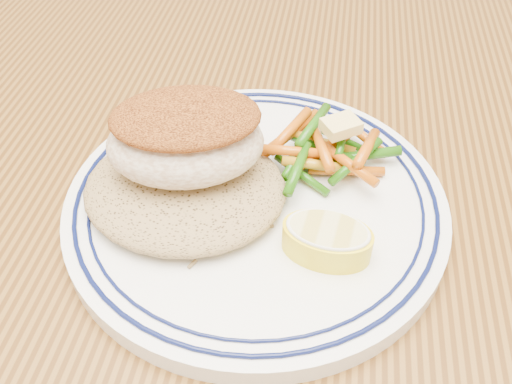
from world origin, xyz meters
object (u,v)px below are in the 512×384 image
Objects in this scene: lemon_wedge at (327,239)px; fish_fillet at (186,137)px; dining_table at (259,299)px; vegetable_pile at (324,150)px; rice_pilaf at (185,185)px; plate at (256,203)px.

fish_fillet is at bearing 155.84° from lemon_wedge.
vegetable_pile is (0.04, 0.05, 0.13)m from dining_table.
lemon_wedge is (0.10, -0.03, -0.00)m from rice_pilaf.
vegetable_pile is 0.08m from lemon_wedge.
rice_pilaf is at bearing 161.42° from lemon_wedge.
fish_fillet is 1.93× the size of lemon_wedge.
dining_table is 0.11m from plate.
lemon_wedge is at bearing -37.82° from dining_table.
lemon_wedge reaches higher than dining_table.
plate is at bearing 124.67° from dining_table.
plate is at bearing -136.76° from vegetable_pile.
vegetable_pile is at bearing 49.23° from dining_table.
plate is 0.07m from lemon_wedge.
fish_fillet is 1.13× the size of vegetable_pile.
plate is 4.33× the size of lemon_wedge.
plate is at bearing -2.22° from fish_fillet.
dining_table is at bearing -8.05° from fish_fillet.
rice_pilaf is 0.10m from vegetable_pile.
plate reaches higher than dining_table.
fish_fillet reaches higher than dining_table.
fish_fillet is (0.00, 0.01, 0.03)m from rice_pilaf.
vegetable_pile is at bearing 94.90° from lemon_wedge.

